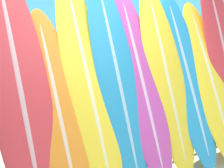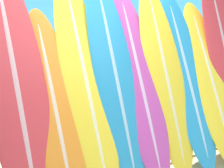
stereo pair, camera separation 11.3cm
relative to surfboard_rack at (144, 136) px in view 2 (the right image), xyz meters
The scene contains 12 objects.
surfboard_rack is the anchor object (origin of this frame).
surfboard_slot_0 1.55m from the surfboard_rack, behind, with size 0.57×1.14×2.43m.
surfboard_slot_1 1.14m from the surfboard_rack, behind, with size 0.48×1.05×1.94m.
surfboard_slot_2 0.96m from the surfboard_rack, 168.79° to the left, with size 0.50×1.21×2.30m.
surfboard_slot_3 0.78m from the surfboard_rack, 160.25° to the left, with size 0.48×1.12×2.34m.
surfboard_slot_4 0.60m from the surfboard_rack, 100.32° to the left, with size 0.51×1.13×2.12m.
surfboard_slot_5 0.71m from the surfboard_rack, 13.54° to the left, with size 0.52×1.04×2.17m.
surfboard_slot_6 0.89m from the surfboard_rack, ahead, with size 0.51×1.11×2.07m.
surfboard_slot_7 1.14m from the surfboard_rack, ahead, with size 0.55×1.12×1.94m.
person_near_water 4.89m from the surfboard_rack, 54.07° to the left, with size 0.21×0.27×1.57m.
person_mid_beach 3.31m from the surfboard_rack, 65.36° to the left, with size 0.30×0.31×1.82m.
person_far_left 5.24m from the surfboard_rack, 78.75° to the left, with size 0.27×0.21×1.60m.
Camera 2 is at (-1.45, -2.28, 2.20)m, focal length 50.00 mm.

